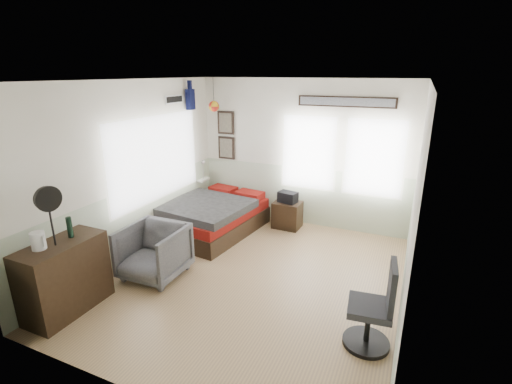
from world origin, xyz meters
TOP-DOWN VIEW (x-y plane):
  - ground_plane at (0.00, 0.00)m, footprint 4.00×4.50m
  - room_shell at (-0.08, 0.19)m, footprint 4.02×4.52m
  - wall_decor at (-1.10, 1.96)m, footprint 3.55×1.32m
  - bed at (-1.30, 1.18)m, footprint 1.55×2.04m
  - dresser at (-1.74, -1.58)m, footprint 0.48×1.00m
  - armchair at (-1.27, -0.52)m, footprint 0.82×0.84m
  - nightstand at (-0.13, 1.91)m, footprint 0.51×0.41m
  - task_chair at (1.76, -0.74)m, footprint 0.50×0.50m
  - kettle at (-1.80, -1.78)m, footprint 0.18×0.15m
  - bottle at (-1.74, -1.41)m, footprint 0.06×0.06m
  - stand_fan at (-1.71, -1.64)m, footprint 0.12×0.29m
  - black_bag at (-0.13, 1.91)m, footprint 0.38×0.28m

SIDE VIEW (x-z plane):
  - ground_plane at x=0.00m, z-range -0.01..0.00m
  - nightstand at x=-0.13m, z-range 0.00..0.50m
  - bed at x=-1.30m, z-range -0.01..0.60m
  - armchair at x=-1.27m, z-range 0.00..0.76m
  - task_chair at x=1.76m, z-range -0.09..0.90m
  - dresser at x=-1.74m, z-range 0.00..0.90m
  - black_bag at x=-0.13m, z-range 0.50..0.70m
  - kettle at x=-1.80m, z-range 0.90..1.10m
  - bottle at x=-1.74m, z-range 0.90..1.16m
  - stand_fan at x=-1.71m, z-range 1.10..1.81m
  - room_shell at x=-0.08m, z-range 0.26..2.97m
  - wall_decor at x=-1.10m, z-range 1.38..2.82m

